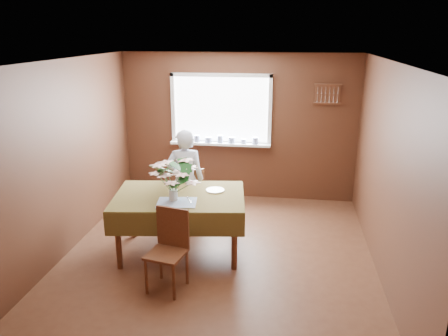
# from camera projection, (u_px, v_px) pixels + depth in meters

# --- Properties ---
(floor) EXTENTS (4.50, 4.50, 0.00)m
(floor) POSITION_uv_depth(u_px,v_px,m) (218.00, 257.00, 5.72)
(floor) COLOR #4E2A1A
(floor) RESTS_ON ground
(ceiling) EXTENTS (4.50, 4.50, 0.00)m
(ceiling) POSITION_uv_depth(u_px,v_px,m) (217.00, 61.00, 4.97)
(ceiling) COLOR white
(ceiling) RESTS_ON wall_back
(wall_back) EXTENTS (4.00, 0.00, 4.00)m
(wall_back) POSITION_uv_depth(u_px,v_px,m) (238.00, 127.00, 7.47)
(wall_back) COLOR brown
(wall_back) RESTS_ON floor
(wall_front) EXTENTS (4.00, 0.00, 4.00)m
(wall_front) POSITION_uv_depth(u_px,v_px,m) (169.00, 255.00, 3.22)
(wall_front) COLOR brown
(wall_front) RESTS_ON floor
(wall_left) EXTENTS (0.00, 4.50, 4.50)m
(wall_left) POSITION_uv_depth(u_px,v_px,m) (65.00, 159.00, 5.62)
(wall_left) COLOR brown
(wall_left) RESTS_ON floor
(wall_right) EXTENTS (0.00, 4.50, 4.50)m
(wall_right) POSITION_uv_depth(u_px,v_px,m) (387.00, 173.00, 5.07)
(wall_right) COLOR brown
(wall_right) RESTS_ON floor
(window_assembly) EXTENTS (1.72, 0.20, 1.22)m
(window_assembly) POSITION_uv_depth(u_px,v_px,m) (221.00, 122.00, 7.43)
(window_assembly) COLOR white
(window_assembly) RESTS_ON wall_back
(spoon_rack) EXTENTS (0.44, 0.05, 0.33)m
(spoon_rack) POSITION_uv_depth(u_px,v_px,m) (328.00, 94.00, 7.05)
(spoon_rack) COLOR #5A311D
(spoon_rack) RESTS_ON wall_back
(dining_table) EXTENTS (1.80, 1.34, 0.82)m
(dining_table) POSITION_uv_depth(u_px,v_px,m) (179.00, 202.00, 5.65)
(dining_table) COLOR #5A311D
(dining_table) RESTS_ON floor
(chair_far) EXTENTS (0.51, 0.51, 0.90)m
(chair_far) POSITION_uv_depth(u_px,v_px,m) (191.00, 193.00, 6.58)
(chair_far) COLOR #5A311D
(chair_far) RESTS_ON floor
(chair_near) EXTENTS (0.47, 0.47, 0.93)m
(chair_near) POSITION_uv_depth(u_px,v_px,m) (169.00, 245.00, 4.94)
(chair_near) COLOR #5A311D
(chair_near) RESTS_ON floor
(seated_woman) EXTENTS (0.61, 0.46, 1.51)m
(seated_woman) POSITION_uv_depth(u_px,v_px,m) (185.00, 180.00, 6.37)
(seated_woman) COLOR white
(seated_woman) RESTS_ON floor
(flower_bouquet) EXTENTS (0.56, 0.56, 0.48)m
(flower_bouquet) POSITION_uv_depth(u_px,v_px,m) (173.00, 176.00, 5.36)
(flower_bouquet) COLOR white
(flower_bouquet) RESTS_ON dining_table
(side_plate) EXTENTS (0.27, 0.27, 0.01)m
(side_plate) POSITION_uv_depth(u_px,v_px,m) (215.00, 190.00, 5.78)
(side_plate) COLOR white
(side_plate) RESTS_ON dining_table
(table_knife) EXTENTS (0.11, 0.20, 0.00)m
(table_knife) POSITION_uv_depth(u_px,v_px,m) (189.00, 200.00, 5.43)
(table_knife) COLOR silver
(table_knife) RESTS_ON dining_table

